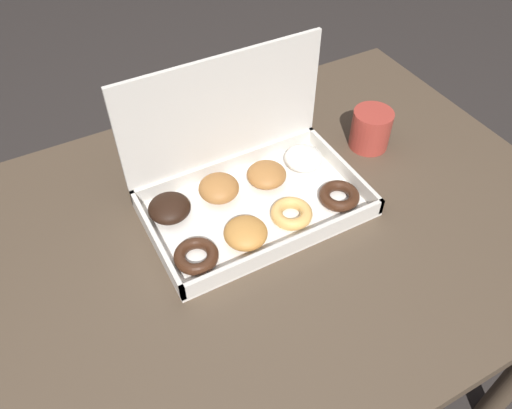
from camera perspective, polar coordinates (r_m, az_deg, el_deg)
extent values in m
plane|color=#2D2826|center=(1.51, -1.14, -21.45)|extent=(8.00, 8.00, 0.00)
cube|color=#4C3D2D|center=(0.89, -1.82, -3.96)|extent=(1.22, 0.79, 0.03)
cylinder|color=#4C3D2D|center=(1.58, 10.99, 3.80)|extent=(0.06, 0.06, 0.70)
cube|color=silver|center=(0.91, 0.00, -0.55)|extent=(0.39, 0.24, 0.01)
cube|color=beige|center=(0.83, 3.78, -4.78)|extent=(0.39, 0.01, 0.03)
cube|color=beige|center=(0.97, -3.24, 4.58)|extent=(0.39, 0.01, 0.03)
cube|color=beige|center=(0.86, -11.36, -4.16)|extent=(0.01, 0.24, 0.03)
cube|color=beige|center=(0.98, 9.92, 4.12)|extent=(0.01, 0.24, 0.03)
cube|color=beige|center=(0.90, -3.80, 10.69)|extent=(0.39, 0.01, 0.21)
torus|color=#381E11|center=(0.83, -6.85, -5.86)|extent=(0.08, 0.08, 0.02)
ellipsoid|color=#B77A38|center=(0.85, -1.01, -3.20)|extent=(0.08, 0.08, 0.04)
torus|color=tan|center=(0.89, 4.08, -1.03)|extent=(0.08, 0.08, 0.02)
torus|color=#381E11|center=(0.93, 9.48, 0.98)|extent=(0.08, 0.08, 0.02)
ellipsoid|color=black|center=(0.90, -9.88, -0.40)|extent=(0.08, 0.08, 0.04)
ellipsoid|color=#9E6633|center=(0.92, -4.27, 1.89)|extent=(0.08, 0.08, 0.04)
ellipsoid|color=#9E6633|center=(0.95, 1.22, 3.44)|extent=(0.08, 0.08, 0.04)
ellipsoid|color=white|center=(0.99, 5.46, 5.29)|extent=(0.08, 0.08, 0.04)
cylinder|color=#A3382D|center=(1.05, 12.99, 8.39)|extent=(0.08, 0.08, 0.08)
cylinder|color=black|center=(1.03, 13.33, 10.01)|extent=(0.07, 0.07, 0.01)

